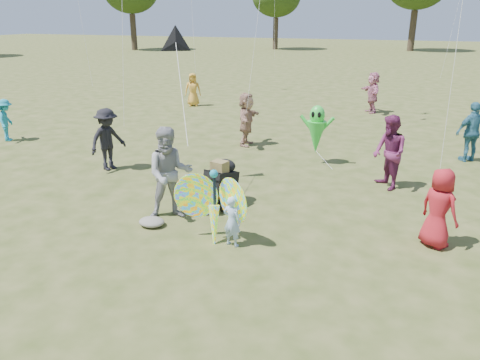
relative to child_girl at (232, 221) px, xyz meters
The scene contains 16 objects.
ground 0.98m from the child_girl, 82.05° to the right, with size 160.00×160.00×0.00m, color #51592B.
child_girl is the anchor object (origin of this frame).
adult_man 1.93m from the child_girl, 155.77° to the left, with size 0.98×0.76×2.02m, color gray.
grey_bag 1.96m from the child_girl, behind, with size 0.56×0.45×0.18m, color gray.
crowd_a 3.89m from the child_girl, 20.17° to the left, with size 0.76×0.49×1.55m, color #A81A23.
crowd_b 5.89m from the child_girl, 147.47° to the left, with size 1.14×0.65×1.76m, color black.
crowd_c 8.94m from the child_girl, 58.02° to the left, with size 1.05×0.44×1.79m, color #306A84.
crowd_d 7.33m from the child_girl, 107.29° to the left, with size 1.65×0.52×1.78m, color tan.
crowd_e 5.02m from the child_girl, 59.25° to the left, with size 0.91×0.71×1.87m, color #69234D.
crowd_g 14.65m from the child_girl, 118.41° to the left, with size 0.76×0.50×1.56m, color gold.
crowd_i 11.21m from the child_girl, 155.37° to the left, with size 0.94×0.54×1.46m, color teal.
crowd_j 14.23m from the child_girl, 84.91° to the left, with size 1.67×0.53×1.80m, color #BC6B87.
jogging_stroller 2.06m from the child_girl, 117.81° to the left, with size 0.67×1.11×1.09m.
butterfly_kite 0.46m from the child_girl, 166.12° to the left, with size 1.74×0.75×1.64m.
delta_kite_rig 4.92m from the child_girl, 131.19° to the left, with size 1.71×2.39×2.35m.
alien_kite 5.77m from the child_girl, 85.72° to the left, with size 1.12×0.69×1.74m.
Camera 1 is at (2.80, -6.68, 4.20)m, focal length 35.00 mm.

